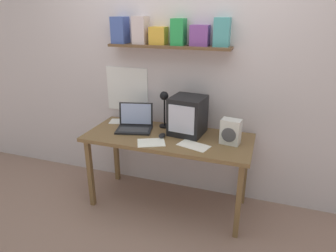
{
  "coord_description": "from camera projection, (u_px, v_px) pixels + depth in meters",
  "views": [
    {
      "loc": [
        0.84,
        -2.44,
        1.84
      ],
      "look_at": [
        0.0,
        0.0,
        0.85
      ],
      "focal_mm": 32.0,
      "sensor_mm": 36.0,
      "label": 1
    }
  ],
  "objects": [
    {
      "name": "loose_paper_near_laptop",
      "position": [
        194.0,
        146.0,
        2.59
      ],
      "size": [
        0.31,
        0.22,
        0.0
      ],
      "rotation": [
        0.0,
        0.0,
        -0.29
      ],
      "color": "white",
      "rests_on": "corner_desk"
    },
    {
      "name": "computer_mouse",
      "position": [
        162.0,
        135.0,
        2.77
      ],
      "size": [
        0.07,
        0.11,
        0.03
      ],
      "rotation": [
        0.0,
        0.0,
        0.11
      ],
      "color": "black",
      "rests_on": "corner_desk"
    },
    {
      "name": "crt_monitor",
      "position": [
        188.0,
        115.0,
        2.8
      ],
      "size": [
        0.33,
        0.34,
        0.36
      ],
      "rotation": [
        0.0,
        0.0,
        -0.11
      ],
      "color": "black",
      "rests_on": "corner_desk"
    },
    {
      "name": "desk_lamp",
      "position": [
        164.0,
        103.0,
        2.9
      ],
      "size": [
        0.11,
        0.14,
        0.38
      ],
      "rotation": [
        0.0,
        0.0,
        0.28
      ],
      "color": "black",
      "rests_on": "corner_desk"
    },
    {
      "name": "printed_handout",
      "position": [
        119.0,
        121.0,
        3.16
      ],
      "size": [
        0.21,
        0.19,
        0.0
      ],
      "rotation": [
        0.0,
        0.0,
        0.25
      ],
      "color": "white",
      "rests_on": "corner_desk"
    },
    {
      "name": "ground_plane",
      "position": [
        168.0,
        203.0,
        3.07
      ],
      "size": [
        12.0,
        12.0,
        0.0
      ],
      "primitive_type": "plane",
      "color": "#9B7869"
    },
    {
      "name": "open_notebook",
      "position": [
        151.0,
        143.0,
        2.65
      ],
      "size": [
        0.3,
        0.27,
        0.0
      ],
      "rotation": [
        0.0,
        0.0,
        0.44
      ],
      "color": "white",
      "rests_on": "corner_desk"
    },
    {
      "name": "corner_desk",
      "position": [
        168.0,
        143.0,
        2.82
      ],
      "size": [
        1.55,
        0.65,
        0.75
      ],
      "color": "brown",
      "rests_on": "ground_plane"
    },
    {
      "name": "space_heater",
      "position": [
        231.0,
        132.0,
        2.6
      ],
      "size": [
        0.18,
        0.14,
        0.22
      ],
      "rotation": [
        0.0,
        0.0,
        -0.15
      ],
      "color": "silver",
      "rests_on": "corner_desk"
    },
    {
      "name": "laptop",
      "position": [
        135.0,
        123.0,
        2.95
      ],
      "size": [
        0.39,
        0.34,
        0.24
      ],
      "rotation": [
        0.0,
        0.0,
        0.25
      ],
      "color": "black",
      "rests_on": "corner_desk"
    },
    {
      "name": "juice_glass",
      "position": [
        224.0,
        130.0,
        2.8
      ],
      "size": [
        0.08,
        0.08,
        0.11
      ],
      "color": "white",
      "rests_on": "corner_desk"
    },
    {
      "name": "back_wall",
      "position": [
        180.0,
        69.0,
        2.94
      ],
      "size": [
        5.6,
        0.24,
        2.6
      ],
      "color": "silver",
      "rests_on": "ground_plane"
    }
  ]
}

